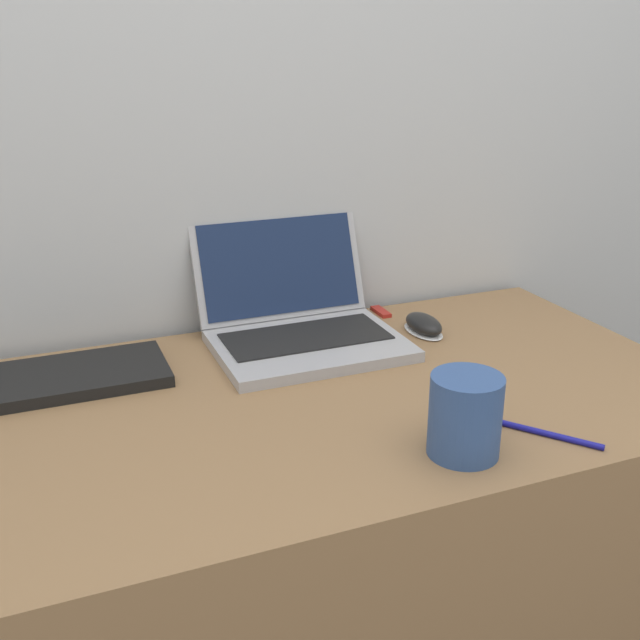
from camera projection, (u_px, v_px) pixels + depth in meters
name	position (u px, v px, depth m)	size (l,w,h in m)	color
wall_back	(234.00, 50.00, 1.35)	(7.00, 0.04, 2.50)	silver
desk	(313.00, 582.00, 1.32)	(1.29, 0.68, 0.73)	#936D47
laptop	(299.00, 318.00, 1.40)	(0.34, 0.33, 0.21)	#ADADB2
drink_cup	(465.00, 414.00, 1.01)	(0.10, 0.10, 0.11)	#33518C
computer_mouse	(424.00, 325.00, 1.45)	(0.06, 0.11, 0.04)	white
external_keyboard	(32.00, 383.00, 1.21)	(0.43, 0.17, 0.02)	black
usb_stick	(381.00, 312.00, 1.55)	(0.02, 0.06, 0.01)	#B2261E
pen	(547.00, 434.00, 1.07)	(0.10, 0.13, 0.01)	#191999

